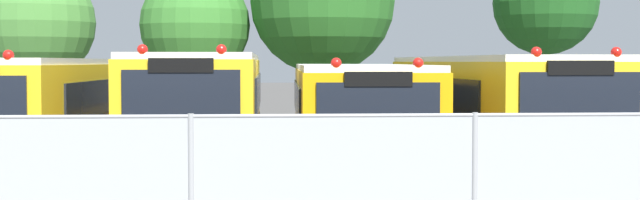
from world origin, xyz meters
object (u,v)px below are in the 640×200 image
school_bus_2 (353,112)px  tree_3 (543,0)px  school_bus_0 (49,110)px  school_bus_1 (204,107)px  tree_0 (37,24)px  school_bus_3 (488,107)px  tree_1 (195,25)px  tree_2 (322,0)px

school_bus_2 → tree_3: bearing=-126.4°
tree_3 → school_bus_0: bearing=-145.9°
school_bus_1 → tree_0: tree_0 is taller
school_bus_2 → school_bus_3: size_ratio=0.96×
school_bus_3 → tree_1: size_ratio=1.90×
tree_3 → school_bus_3: bearing=-115.1°
school_bus_0 → school_bus_3: (9.76, 0.08, 0.03)m
school_bus_2 → tree_2: bearing=-88.6°
school_bus_3 → tree_1: tree_1 is taller
school_bus_2 → tree_1: size_ratio=1.83×
school_bus_1 → school_bus_2: size_ratio=0.99×
tree_0 → tree_3: size_ratio=0.96×
tree_2 → tree_0: bearing=170.6°
school_bus_1 → tree_1: bearing=-84.1°
tree_2 → tree_1: bearing=171.8°
school_bus_0 → tree_0: size_ratio=1.70×
tree_0 → tree_1: 5.78m
tree_1 → tree_3: bearing=-6.8°
school_bus_1 → tree_2: (3.35, 10.12, 3.14)m
school_bus_3 → tree_2: bearing=-74.8°
school_bus_0 → tree_1: (2.29, 11.06, 2.37)m
school_bus_1 → school_bus_3: (6.42, -0.23, -0.02)m
school_bus_0 → tree_3: tree_3 is taller
school_bus_1 → school_bus_3: bearing=178.3°
school_bus_1 → tree_0: 13.79m
school_bus_2 → tree_0: 15.99m
tree_0 → tree_2: size_ratio=0.85×
school_bus_0 → tree_3: (14.24, 9.64, 3.18)m
tree_0 → tree_1: bearing=-10.3°
school_bus_3 → tree_0: 17.98m
school_bus_0 → school_bus_3: size_ratio=0.95×
school_bus_1 → tree_3: bearing=-139.1°
tree_2 → school_bus_0: bearing=-122.7°
school_bus_2 → tree_2: 10.99m
school_bus_0 → tree_1: 11.54m
school_bus_0 → school_bus_2: 6.67m
school_bus_1 → tree_1: (-1.06, 10.75, 2.32)m
tree_0 → tree_2: tree_2 is taller
school_bus_1 → tree_3: 14.68m
tree_1 → tree_2: 4.53m
tree_2 → tree_3: (7.54, -0.79, -0.01)m
tree_2 → school_bus_3: bearing=-73.5°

